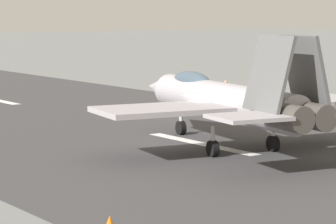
{
  "coord_description": "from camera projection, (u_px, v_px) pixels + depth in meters",
  "views": [
    {
      "loc": [
        -30.15,
        24.26,
        6.49
      ],
      "look_at": [
        -2.62,
        4.14,
        2.2
      ],
      "focal_mm": 85.4,
      "sensor_mm": 36.0,
      "label": 1
    }
  ],
  "objects": [
    {
      "name": "ground_plane",
      "position": [
        205.0,
        145.0,
        39.17
      ],
      "size": [
        400.0,
        400.0,
        0.0
      ],
      "primitive_type": "plane",
      "color": "slate"
    },
    {
      "name": "fighter_jet",
      "position": [
        226.0,
        100.0,
        37.75
      ],
      "size": [
        16.71,
        13.66,
        5.54
      ],
      "color": "#A49FA4",
      "rests_on": "ground"
    },
    {
      "name": "crew_person",
      "position": [
        226.0,
        93.0,
        55.97
      ],
      "size": [
        0.58,
        0.49,
        1.71
      ],
      "color": "#1E2338",
      "rests_on": "ground"
    },
    {
      "name": "runway_strip",
      "position": [
        205.0,
        145.0,
        39.15
      ],
      "size": [
        240.0,
        26.0,
        0.02
      ],
      "color": "#3B3A3B",
      "rests_on": "ground"
    }
  ]
}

